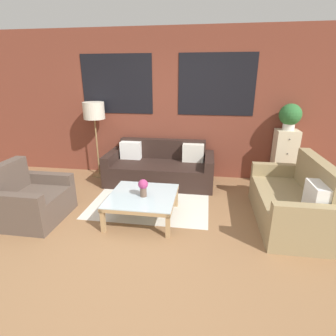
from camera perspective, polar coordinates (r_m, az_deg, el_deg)
name	(u,v)px	position (r m, az deg, el deg)	size (l,w,h in m)	color
ground_plane	(136,240)	(3.44, -7.08, -15.38)	(16.00, 16.00, 0.00)	#8E6642
wall_back_brick	(166,106)	(5.24, -0.50, 13.42)	(8.40, 0.09, 2.80)	brown
rug	(152,199)	(4.44, -3.52, -6.73)	(1.88, 1.63, 0.00)	silver
couch_dark	(160,168)	(5.03, -1.71, -0.08)	(2.01, 0.88, 0.78)	black
settee_vintage	(292,202)	(4.03, 25.45, -6.74)	(0.80, 1.59, 0.92)	#99845B
armchair_corner	(32,201)	(4.22, -27.54, -6.36)	(0.80, 0.90, 0.84)	brown
coffee_table	(142,198)	(3.76, -5.58, -6.56)	(0.94, 0.94, 0.36)	silver
floor_lamp	(94,113)	(5.34, -15.81, 11.42)	(0.41, 0.41, 1.49)	olive
drawer_cabinet	(284,158)	(5.30, 23.88, 2.02)	(0.39, 0.36, 1.04)	beige
potted_plant	(290,116)	(5.14, 25.06, 10.31)	(0.38, 0.38, 0.46)	silver
flower_vase	(143,187)	(3.64, -5.44, -4.04)	(0.14, 0.14, 0.25)	brown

